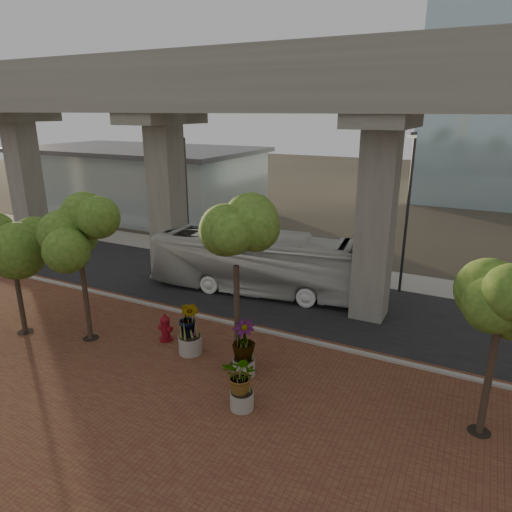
% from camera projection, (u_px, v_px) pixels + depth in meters
% --- Properties ---
extents(ground, '(160.00, 160.00, 0.00)m').
position_uv_depth(ground, '(243.00, 308.00, 23.52)').
color(ground, '#39342A').
rests_on(ground, ground).
extents(brick_plaza, '(70.00, 13.00, 0.06)m').
position_uv_depth(brick_plaza, '(139.00, 388.00, 16.70)').
color(brick_plaza, brown).
rests_on(brick_plaza, ground).
extents(asphalt_road, '(90.00, 8.00, 0.04)m').
position_uv_depth(asphalt_road, '(260.00, 294.00, 25.21)').
color(asphalt_road, black).
rests_on(asphalt_road, ground).
extents(curb_strip, '(70.00, 0.25, 0.16)m').
position_uv_depth(curb_strip, '(223.00, 322.00, 21.79)').
color(curb_strip, '#9C9991').
rests_on(curb_strip, ground).
extents(far_sidewalk, '(90.00, 3.00, 0.06)m').
position_uv_depth(far_sidewalk, '(297.00, 265.00, 29.89)').
color(far_sidewalk, '#9C9991').
rests_on(far_sidewalk, ground).
extents(transit_viaduct, '(72.00, 5.60, 12.40)m').
position_uv_depth(transit_viaduct, '(260.00, 161.00, 22.99)').
color(transit_viaduct, gray).
rests_on(transit_viaduct, ground).
extents(station_pavilion, '(23.00, 13.00, 6.30)m').
position_uv_depth(station_pavilion, '(140.00, 180.00, 44.70)').
color(station_pavilion, '#AABEC2').
rests_on(station_pavilion, ground).
extents(transit_bus, '(12.22, 4.26, 3.34)m').
position_uv_depth(transit_bus, '(256.00, 263.00, 25.17)').
color(transit_bus, silver).
rests_on(transit_bus, ground).
extents(fire_hydrant, '(0.62, 0.56, 1.24)m').
position_uv_depth(fire_hydrant, '(165.00, 328.00, 19.92)').
color(fire_hydrant, maroon).
rests_on(fire_hydrant, ground).
extents(planter_front, '(1.79, 1.79, 1.96)m').
position_uv_depth(planter_front, '(242.00, 377.00, 15.17)').
color(planter_front, gray).
rests_on(planter_front, ground).
extents(planter_right, '(2.10, 2.10, 2.25)m').
position_uv_depth(planter_right, '(244.00, 343.00, 17.10)').
color(planter_right, '#B0AD9F').
rests_on(planter_right, ground).
extents(planter_left, '(2.14, 2.14, 2.35)m').
position_uv_depth(planter_left, '(189.00, 322.00, 18.64)').
color(planter_left, '#A79F97').
rests_on(planter_left, ground).
extents(street_tree_far_west, '(3.80, 3.80, 6.09)m').
position_uv_depth(street_tree_far_west, '(10.00, 240.00, 19.54)').
color(street_tree_far_west, '#4F3C2D').
rests_on(street_tree_far_west, ground).
extents(street_tree_near_west, '(3.79, 3.79, 6.42)m').
position_uv_depth(street_tree_near_west, '(78.00, 237.00, 18.85)').
color(street_tree_near_west, '#4F3C2D').
rests_on(street_tree_near_west, ground).
extents(street_tree_near_east, '(3.38, 3.38, 6.74)m').
position_uv_depth(street_tree_near_east, '(236.00, 240.00, 16.53)').
color(street_tree_near_east, '#4F3C2D').
rests_on(street_tree_near_east, ground).
extents(street_tree_far_east, '(3.09, 3.09, 5.88)m').
position_uv_depth(street_tree_far_east, '(502.00, 302.00, 13.03)').
color(street_tree_far_east, '#4F3C2D').
rests_on(street_tree_far_east, ground).
extents(streetlamp_west, '(0.40, 1.16, 8.00)m').
position_uv_depth(streetlamp_west, '(186.00, 189.00, 30.60)').
color(streetlamp_west, '#2E2F34').
rests_on(streetlamp_west, ground).
extents(streetlamp_east, '(0.43, 1.26, 8.66)m').
position_uv_depth(streetlamp_east, '(408.00, 204.00, 23.93)').
color(streetlamp_east, '#2C2D31').
rests_on(streetlamp_east, ground).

